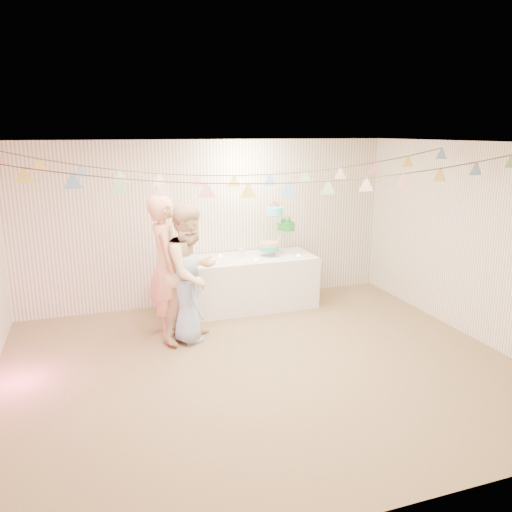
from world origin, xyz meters
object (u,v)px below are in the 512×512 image
object	(u,v)px
person_adult_a	(166,266)
person_adult_b	(191,273)
person_child	(187,298)
table	(245,282)
cake_stand	(277,234)

from	to	relation	value
person_adult_a	person_adult_b	bearing A→B (deg)	-127.92
person_child	person_adult_a	bearing A→B (deg)	18.51
table	cake_stand	world-z (taller)	cake_stand
table	person_adult_b	bearing A→B (deg)	-137.73
cake_stand	person_child	size ratio (longest dim) A/B	0.66
person_adult_b	person_adult_a	bearing A→B (deg)	104.25
person_adult_a	person_adult_b	xyz separation A→B (m)	(0.28, -0.24, -0.05)
person_adult_b	person_child	bearing A→B (deg)	-171.60
person_adult_a	cake_stand	bearing A→B (deg)	-65.52
person_adult_a	person_child	distance (m)	0.53
table	person_child	world-z (taller)	person_child
cake_stand	person_adult_a	xyz separation A→B (m)	(-1.88, -0.76, -0.17)
person_adult_a	person_child	xyz separation A→B (m)	(0.21, -0.31, -0.37)
table	person_adult_a	size ratio (longest dim) A/B	1.12
person_adult_b	person_child	distance (m)	0.33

